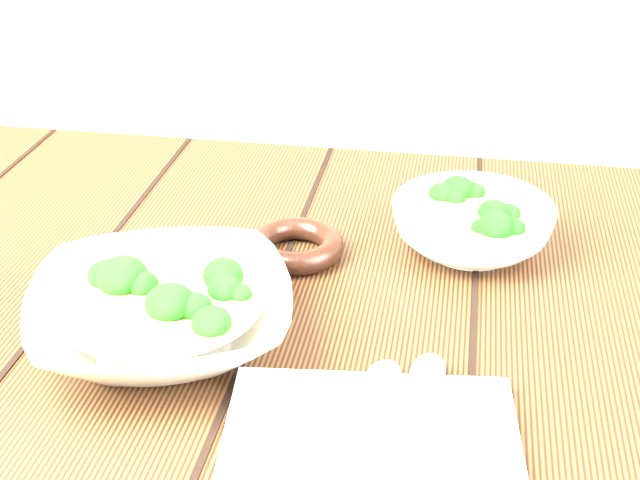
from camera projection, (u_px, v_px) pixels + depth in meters
table at (289, 404)px, 0.92m from camera, size 1.20×0.80×0.75m
soup_bowl_front at (161, 312)px, 0.80m from camera, size 0.30×0.30×0.07m
soup_bowl_back at (472, 225)px, 0.95m from camera, size 0.21×0.21×0.06m
trivet at (296, 246)px, 0.94m from camera, size 0.12×0.12×0.03m
napkin at (371, 454)px, 0.67m from camera, size 0.25×0.21×0.01m
spoon_left at (369, 405)px, 0.71m from camera, size 0.05×0.19×0.01m
spoon_right at (419, 398)px, 0.72m from camera, size 0.04×0.19×0.01m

